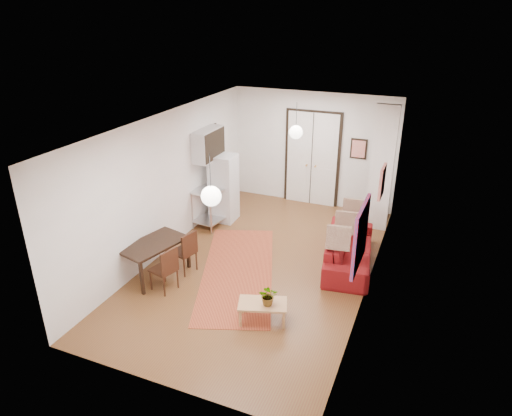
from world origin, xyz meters
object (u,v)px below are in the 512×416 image
at_px(kitchen_counter, 215,199).
at_px(dining_chair_far, 166,263).
at_px(coffee_table, 263,305).
at_px(dining_chair_near, 185,246).
at_px(fridge, 224,188).
at_px(black_side_chair, 377,198).
at_px(dining_table, 153,247).
at_px(sofa, 349,249).

relative_size(kitchen_counter, dining_chair_far, 1.49).
bearing_deg(dining_chair_far, coffee_table, 96.88).
bearing_deg(coffee_table, dining_chair_near, 154.31).
distance_m(kitchen_counter, dining_chair_near, 2.17).
bearing_deg(dining_chair_near, fridge, -157.95).
relative_size(dining_chair_far, black_side_chair, 1.03).
xyz_separation_m(coffee_table, kitchen_counter, (-2.43, 3.09, 0.30)).
relative_size(fridge, dining_table, 1.17).
height_order(dining_table, dining_chair_far, dining_chair_far).
height_order(sofa, fridge, fridge).
distance_m(coffee_table, dining_chair_near, 2.24).
height_order(fridge, dining_chair_near, fridge).
xyz_separation_m(kitchen_counter, dining_chair_near, (0.43, -2.13, -0.11)).
xyz_separation_m(dining_chair_near, dining_chair_far, (0.00, -0.70, 0.00)).
bearing_deg(sofa, dining_chair_near, 107.68).
bearing_deg(sofa, dining_chair_far, 117.75).
xyz_separation_m(kitchen_counter, black_side_chair, (3.50, 1.79, -0.12)).
xyz_separation_m(coffee_table, dining_table, (-2.43, 0.53, 0.31)).
bearing_deg(dining_table, dining_chair_far, -31.94).
xyz_separation_m(sofa, dining_chair_far, (-2.93, -2.11, 0.17)).
height_order(dining_chair_far, black_side_chair, dining_chair_far).
height_order(sofa, dining_chair_far, dining_chair_far).
bearing_deg(fridge, kitchen_counter, -116.29).
xyz_separation_m(fridge, dining_chair_near, (0.32, -2.36, -0.32)).
height_order(coffee_table, dining_chair_near, dining_chair_near).
xyz_separation_m(coffee_table, dining_chair_near, (-2.01, 0.97, 0.19)).
relative_size(sofa, black_side_chair, 2.63).
distance_m(dining_chair_near, black_side_chair, 4.98).
bearing_deg(kitchen_counter, dining_chair_far, -73.42).
xyz_separation_m(dining_chair_far, black_side_chair, (3.07, 4.62, -0.01)).
xyz_separation_m(sofa, coffee_table, (-0.92, -2.37, -0.02)).
bearing_deg(coffee_table, kitchen_counter, 128.20).
xyz_separation_m(kitchen_counter, dining_table, (0.00, -2.56, 0.01)).
bearing_deg(kitchen_counter, dining_chair_near, -70.66).
height_order(fridge, dining_table, fridge).
bearing_deg(coffee_table, fridge, 124.95).
bearing_deg(black_side_chair, sofa, 92.35).
bearing_deg(coffee_table, dining_chair_far, 172.47).
relative_size(dining_table, dining_chair_far, 1.62).
bearing_deg(dining_chair_near, sofa, 130.09).
bearing_deg(dining_table, fridge, 87.74).
relative_size(coffee_table, black_side_chair, 1.06).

